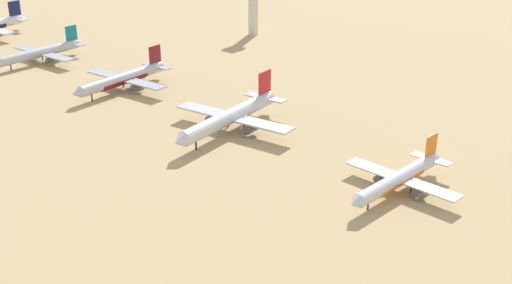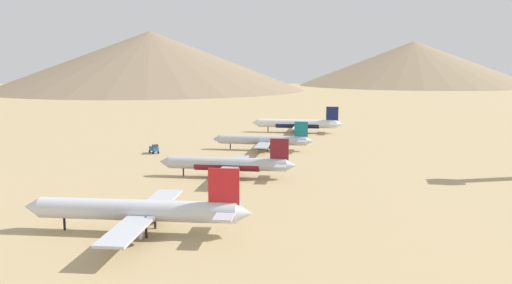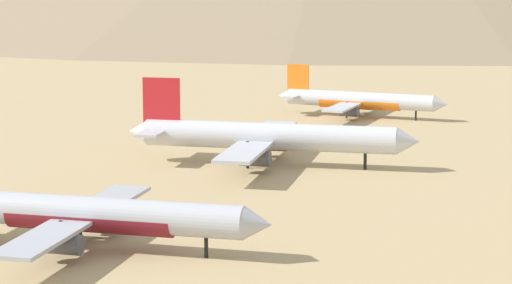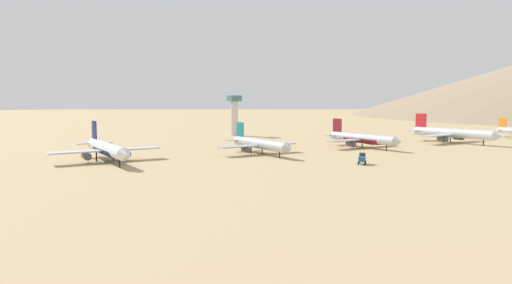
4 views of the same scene
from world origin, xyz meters
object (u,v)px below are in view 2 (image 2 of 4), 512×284
object	(u,v)px
parked_jet_1	(264,140)
parked_jet_3	(139,211)
service_truck	(154,148)
parked_jet_2	(228,164)
parked_jet_0	(298,124)

from	to	relation	value
parked_jet_1	parked_jet_3	size ratio (longest dim) A/B	0.86
parked_jet_1	service_truck	distance (m)	46.79
parked_jet_1	parked_jet_3	bearing A→B (deg)	87.45
parked_jet_1	parked_jet_2	size ratio (longest dim) A/B	0.96
parked_jet_0	parked_jet_2	size ratio (longest dim) A/B	1.09
parked_jet_3	service_truck	bearing A→B (deg)	-68.18
parked_jet_3	service_truck	world-z (taller)	parked_jet_3
parked_jet_0	parked_jet_3	bearing A→B (deg)	86.06
parked_jet_3	service_truck	xyz separation A→B (m)	(38.22, -95.44, -2.95)
parked_jet_1	service_truck	xyz separation A→B (m)	(43.27, 17.67, -2.22)
parked_jet_0	parked_jet_1	distance (m)	61.11
parked_jet_0	parked_jet_2	world-z (taller)	parked_jet_0
parked_jet_0	service_truck	bearing A→B (deg)	57.37
parked_jet_3	service_truck	size ratio (longest dim) A/B	9.50
parked_jet_0	parked_jet_3	world-z (taller)	parked_jet_3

